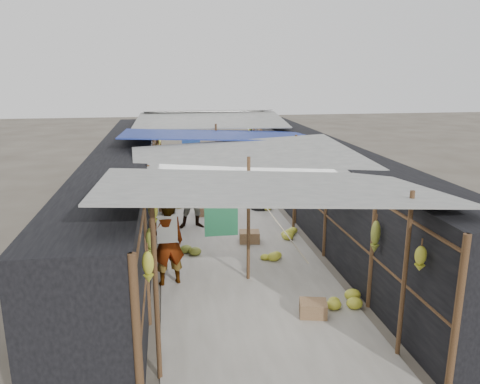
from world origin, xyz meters
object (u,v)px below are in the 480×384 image
shopper_blue (194,196)px  vendor_seated (235,178)px  crate_near (313,309)px  black_basin (260,207)px  vendor_elderly (168,243)px

shopper_blue → vendor_seated: size_ratio=2.06×
crate_near → vendor_seated: (-0.02, 9.20, 0.30)m
crate_near → black_basin: size_ratio=0.84×
crate_near → vendor_elderly: size_ratio=0.26×
crate_near → vendor_elderly: bearing=159.0°
shopper_blue → vendor_elderly: bearing=-101.3°
black_basin → vendor_elderly: size_ratio=0.32×
vendor_elderly → vendor_seated: (2.49, 7.48, -0.45)m
vendor_elderly → crate_near: bearing=132.2°
shopper_blue → vendor_seated: bearing=67.7°
black_basin → vendor_elderly: vendor_elderly is taller
black_basin → shopper_blue: bearing=-145.0°
crate_near → vendor_seated: vendor_seated is taller
shopper_blue → black_basin: bearing=36.0°
crate_near → black_basin: (0.37, 6.67, -0.06)m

